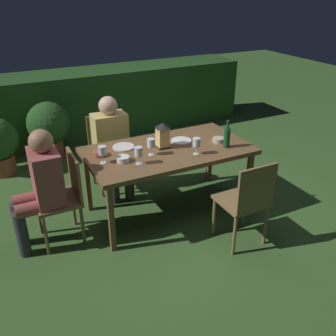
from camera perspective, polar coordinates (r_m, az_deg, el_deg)
name	(u,v)px	position (r m, az deg, el deg)	size (l,w,h in m)	color
ground_plane	(168,209)	(4.19, 0.00, -6.31)	(16.00, 16.00, 0.00)	#385B28
dining_table	(168,154)	(3.86, 0.00, 2.18)	(1.68, 0.91, 0.74)	brown
chair_side_left_b	(247,200)	(3.51, 11.85, -4.74)	(0.42, 0.40, 0.87)	brown
chair_side_right_a	(108,148)	(4.54, -9.11, 3.00)	(0.42, 0.40, 0.87)	brown
person_in_mustard	(112,142)	(4.31, -8.43, 3.93)	(0.38, 0.47, 1.15)	tan
chair_head_near	(64,194)	(3.65, -15.46, -3.83)	(0.40, 0.42, 0.87)	brown
person_in_rust	(40,184)	(3.56, -18.81, -2.38)	(0.48, 0.38, 1.15)	#9E4C47
lantern_centerpiece	(162,134)	(3.82, -0.86, 5.20)	(0.15, 0.15, 0.27)	black
green_bottle_on_table	(227,137)	(3.89, 8.93, 4.63)	(0.07, 0.07, 0.29)	#144723
wine_glass_a	(138,152)	(3.48, -4.50, 2.38)	(0.08, 0.08, 0.17)	silver
wine_glass_b	(196,143)	(3.69, 4.34, 3.79)	(0.08, 0.08, 0.17)	silver
wine_glass_c	(151,144)	(3.66, -2.59, 3.69)	(0.08, 0.08, 0.17)	silver
wine_glass_d	(102,151)	(3.55, -9.93, 2.50)	(0.08, 0.08, 0.17)	silver
plate_a	(181,141)	(4.02, 2.03, 4.15)	(0.22, 0.22, 0.01)	white
plate_b	(124,147)	(3.89, -6.76, 3.19)	(0.22, 0.22, 0.01)	silver
bowl_olives	(99,153)	(3.73, -10.40, 2.20)	(0.13, 0.13, 0.05)	#9E5138
bowl_bread	(123,159)	(3.58, -6.88, 1.39)	(0.13, 0.13, 0.05)	silver
bowl_salad	(219,140)	(4.04, 7.68, 4.28)	(0.13, 0.13, 0.04)	#BCAD8E
hedge_backdrop	(94,103)	(6.26, -11.10, 9.73)	(4.95, 0.80, 1.03)	#234C1E
potted_plant_corner	(49,127)	(5.40, -17.60, 5.99)	(0.58, 0.58, 0.83)	brown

